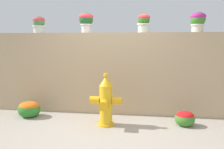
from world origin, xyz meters
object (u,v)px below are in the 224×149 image
potted_plant_4 (198,20)px  flower_bush_right (29,108)px  potted_plant_2 (86,20)px  potted_plant_1 (39,24)px  fire_hydrant (106,102)px  potted_plant_3 (144,22)px  flower_bush_left (185,118)px

potted_plant_4 → flower_bush_right: (-3.40, -0.59, -1.81)m
potted_plant_2 → potted_plant_1: bearing=-179.9°
potted_plant_1 → fire_hydrant: bearing=-28.4°
potted_plant_1 → flower_bush_right: potted_plant_1 is taller
potted_plant_3 → fire_hydrant: size_ratio=0.40×
flower_bush_left → potted_plant_2: bearing=160.6°
fire_hydrant → flower_bush_left: (1.46, 0.18, -0.30)m
potted_plant_1 → fire_hydrant: 2.41m
potted_plant_3 → potted_plant_4: (1.08, 0.02, 0.02)m
fire_hydrant → flower_bush_right: 1.71m
fire_hydrant → potted_plant_3: bearing=51.8°
potted_plant_1 → fire_hydrant: potted_plant_1 is taller
potted_plant_1 → potted_plant_4: potted_plant_4 is taller
potted_plant_4 → fire_hydrant: size_ratio=0.42×
flower_bush_left → potted_plant_1: bearing=167.1°
fire_hydrant → flower_bush_left: 1.50m
potted_plant_2 → potted_plant_4: 2.32m
potted_plant_1 → potted_plant_4: 3.40m
fire_hydrant → flower_bush_left: fire_hydrant is taller
potted_plant_2 → fire_hydrant: size_ratio=0.45×
potted_plant_4 → potted_plant_1: bearing=179.4°
potted_plant_3 → flower_bush_right: 2.98m
potted_plant_4 → flower_bush_right: bearing=-170.2°
potted_plant_1 → potted_plant_4: size_ratio=0.91×
potted_plant_2 → fire_hydrant: 1.89m
potted_plant_2 → potted_plant_4: (2.32, -0.04, -0.03)m
potted_plant_2 → flower_bush_left: potted_plant_2 is taller
potted_plant_3 → potted_plant_4: bearing=1.2°
potted_plant_4 → flower_bush_left: potted_plant_4 is taller
potted_plant_1 → potted_plant_4: (3.40, -0.04, 0.04)m
potted_plant_3 → potted_plant_1: bearing=178.6°
potted_plant_4 → fire_hydrant: 2.47m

